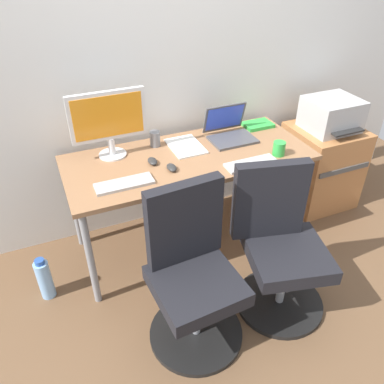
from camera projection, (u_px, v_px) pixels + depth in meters
name	position (u px, v px, depth m)	size (l,w,h in m)	color
ground_plane	(189.00, 240.00, 2.96)	(5.28, 5.28, 0.00)	brown
back_wall	(163.00, 51.00, 2.55)	(4.40, 0.04, 2.60)	white
desk	(189.00, 165.00, 2.58)	(1.61, 0.69, 0.73)	#996B47
office_chair_left	(192.00, 276.00, 2.09)	(0.54, 0.54, 0.94)	black
office_chair_right	(280.00, 248.00, 2.27)	(0.54, 0.54, 0.94)	black
side_cabinet	(320.00, 166.00, 3.22)	(0.52, 0.51, 0.67)	#B77542
printer	(332.00, 114.00, 2.96)	(0.38, 0.40, 0.24)	#B7B7B7
water_bottle_on_floor	(45.00, 279.00, 2.44)	(0.09, 0.09, 0.31)	#8CBFF2
desktop_monitor	(108.00, 120.00, 2.41)	(0.48, 0.18, 0.43)	silver
open_laptop	(229.00, 130.00, 2.73)	(0.31, 0.28, 0.22)	#4C4C51
keyboard_by_monitor	(124.00, 184.00, 2.25)	(0.34, 0.12, 0.02)	#B7B7B7
keyboard_by_laptop	(251.00, 164.00, 2.44)	(0.34, 0.12, 0.02)	#B7B7B7
mouse_by_monitor	(172.00, 168.00, 2.39)	(0.06, 0.10, 0.03)	#2D2D2D
mouse_by_laptop	(153.00, 162.00, 2.45)	(0.06, 0.10, 0.03)	#2D2D2D
coffee_mug	(279.00, 149.00, 2.53)	(0.08, 0.08, 0.09)	green
pen_cup	(155.00, 139.00, 2.63)	(0.07, 0.07, 0.10)	slate
notebook	(258.00, 125.00, 2.91)	(0.21, 0.15, 0.03)	green
paper_pile	(186.00, 146.00, 2.64)	(0.21, 0.30, 0.01)	white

